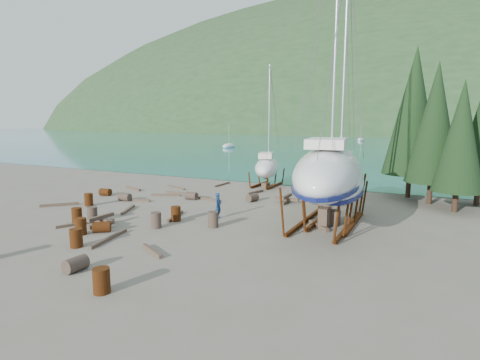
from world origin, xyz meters
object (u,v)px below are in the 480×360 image
at_px(large_sailboat_near, 328,172).
at_px(small_sailboat_shore, 267,167).
at_px(large_sailboat_far, 338,180).
at_px(worker, 218,206).

relative_size(large_sailboat_near, small_sailboat_shore, 1.75).
distance_m(large_sailboat_far, small_sailboat_shore, 13.17).
bearing_deg(worker, small_sailboat_shore, 5.36).
height_order(large_sailboat_near, worker, large_sailboat_near).
xyz_separation_m(large_sailboat_near, worker, (-6.28, -1.46, -2.29)).
relative_size(large_sailboat_far, small_sailboat_shore, 1.42).
xyz_separation_m(large_sailboat_far, small_sailboat_shore, (-8.57, 9.98, -0.73)).
height_order(large_sailboat_far, small_sailboat_shore, large_sailboat_far).
distance_m(large_sailboat_near, small_sailboat_shore, 13.48).
bearing_deg(large_sailboat_near, worker, -176.07).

